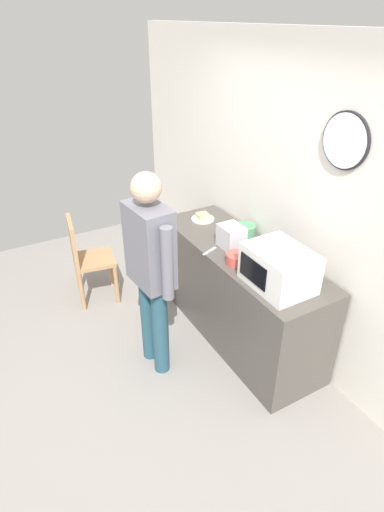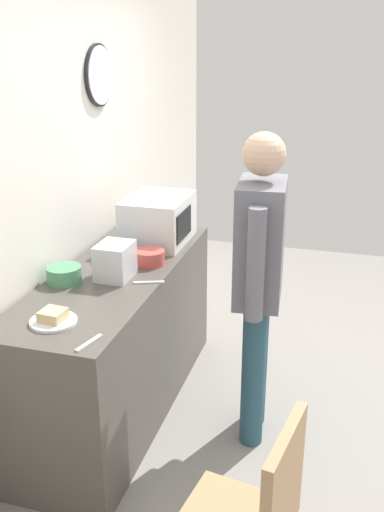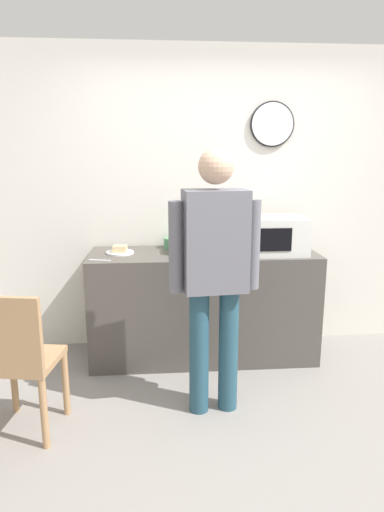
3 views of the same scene
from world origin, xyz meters
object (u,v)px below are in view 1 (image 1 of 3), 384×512
(toaster, at_px, (231,237))
(person_standing, at_px, (151,263))
(salad_bowl, at_px, (245,230))
(cereal_bowl, at_px, (237,259))
(fork_utensil, at_px, (174,219))
(mixing_bowl, at_px, (261,253))
(sandwich_plate, at_px, (203,218))
(microwave, at_px, (279,268))
(wooden_chair, at_px, (86,256))
(spoon_utensil, at_px, (210,251))

(toaster, distance_m, person_standing, 0.80)
(salad_bowl, relative_size, cereal_bowl, 1.07)
(person_standing, bearing_deg, fork_utensil, 142.66)
(mixing_bowl, distance_m, person_standing, 0.93)
(sandwich_plate, bearing_deg, microwave, -4.37)
(person_standing, height_order, wooden_chair, person_standing)
(fork_utensil, distance_m, spoon_utensil, 0.71)
(person_standing, bearing_deg, salad_bowl, 101.44)
(salad_bowl, distance_m, fork_utensil, 0.73)
(fork_utensil, bearing_deg, mixing_bowl, 16.46)
(sandwich_plate, distance_m, fork_utensil, 0.28)
(wooden_chair, bearing_deg, spoon_utensil, 35.64)
(mixing_bowl, bearing_deg, person_standing, -102.17)
(microwave, relative_size, spoon_utensil, 2.94)
(toaster, bearing_deg, cereal_bowl, -24.26)
(toaster, height_order, spoon_utensil, toaster)
(sandwich_plate, relative_size, person_standing, 0.13)
(microwave, bearing_deg, mixing_bowl, 159.82)
(cereal_bowl, bearing_deg, person_standing, -104.38)
(sandwich_plate, xyz_separation_m, person_standing, (0.67, -0.86, 0.09))
(fork_utensil, distance_m, person_standing, 1.01)
(fork_utensil, xyz_separation_m, person_standing, (0.80, -0.61, 0.10))
(microwave, height_order, mixing_bowl, microwave)
(person_standing, bearing_deg, wooden_chair, -170.28)
(mixing_bowl, xyz_separation_m, toaster, (-0.27, -0.11, 0.06))
(toaster, xyz_separation_m, person_standing, (0.07, -0.79, 0.01))
(person_standing, distance_m, wooden_chair, 1.32)
(toaster, relative_size, person_standing, 0.13)
(spoon_utensil, bearing_deg, toaster, 84.01)
(person_standing, bearing_deg, cereal_bowl, 75.62)
(microwave, distance_m, person_standing, 0.96)
(cereal_bowl, relative_size, fork_utensil, 1.05)
(microwave, relative_size, cereal_bowl, 2.80)
(sandwich_plate, height_order, cereal_bowl, cereal_bowl)
(wooden_chair, bearing_deg, person_standing, 9.72)
(salad_bowl, bearing_deg, fork_utensil, -144.17)
(salad_bowl, distance_m, toaster, 0.29)
(salad_bowl, xyz_separation_m, spoon_utensil, (0.12, -0.45, -0.04))
(microwave, bearing_deg, person_standing, -127.32)
(salad_bowl, xyz_separation_m, cereal_bowl, (0.39, -0.36, -0.00))
(cereal_bowl, bearing_deg, wooden_chair, -147.21)
(cereal_bowl, xyz_separation_m, wooden_chair, (-1.38, -0.89, -0.43))
(cereal_bowl, relative_size, wooden_chair, 0.19)
(sandwich_plate, height_order, toaster, toaster)
(cereal_bowl, bearing_deg, spoon_utensil, -160.98)
(microwave, relative_size, sandwich_plate, 2.23)
(microwave, bearing_deg, salad_bowl, 160.89)
(microwave, height_order, toaster, microwave)
(mixing_bowl, relative_size, person_standing, 0.11)
(fork_utensil, height_order, person_standing, person_standing)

